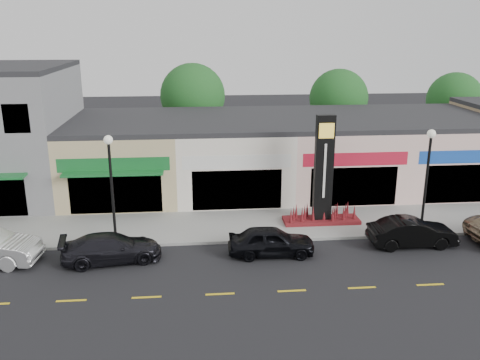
{
  "coord_description": "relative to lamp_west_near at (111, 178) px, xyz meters",
  "views": [
    {
      "loc": [
        -3.82,
        -21.66,
        10.59
      ],
      "look_at": [
        -1.55,
        4.0,
        2.77
      ],
      "focal_mm": 38.0,
      "sensor_mm": 36.0,
      "label": 1
    }
  ],
  "objects": [
    {
      "name": "ground",
      "position": [
        8.0,
        -2.5,
        -3.48
      ],
      "size": [
        120.0,
        120.0,
        0.0
      ],
      "primitive_type": "plane",
      "color": "black",
      "rests_on": "ground"
    },
    {
      "name": "shop_cream",
      "position": [
        6.5,
        8.97,
        -1.08
      ],
      "size": [
        7.0,
        10.01,
        4.8
      ],
      "color": "beige",
      "rests_on": "ground"
    },
    {
      "name": "shop_beige",
      "position": [
        -0.5,
        8.96,
        -1.08
      ],
      "size": [
        7.0,
        10.85,
        4.8
      ],
      "color": "tan",
      "rests_on": "ground"
    },
    {
      "name": "pylon_sign",
      "position": [
        11.0,
        1.7,
        -1.2
      ],
      "size": [
        4.2,
        1.3,
        6.0
      ],
      "color": "#580F1F",
      "rests_on": "sidewalk"
    },
    {
      "name": "lamp_east_near",
      "position": [
        16.0,
        0.0,
        0.0
      ],
      "size": [
        0.44,
        0.44,
        5.47
      ],
      "color": "black",
      "rests_on": "sidewalk"
    },
    {
      "name": "tree_rear_mid",
      "position": [
        16.0,
        17.0,
        1.41
      ],
      "size": [
        4.8,
        4.8,
        7.29
      ],
      "color": "#382619",
      "rests_on": "ground"
    },
    {
      "name": "curb",
      "position": [
        8.0,
        -0.4,
        -3.4
      ],
      "size": [
        52.0,
        0.2,
        0.15
      ],
      "primitive_type": "cube",
      "color": "gray",
      "rests_on": "ground"
    },
    {
      "name": "sidewalk",
      "position": [
        8.0,
        1.85,
        -3.4
      ],
      "size": [
        52.0,
        4.3,
        0.15
      ],
      "primitive_type": "cube",
      "color": "gray",
      "rests_on": "ground"
    },
    {
      "name": "tree_rear_east",
      "position": [
        26.0,
        17.0,
        1.15
      ],
      "size": [
        4.6,
        4.6,
        6.94
      ],
      "color": "#382619",
      "rests_on": "ground"
    },
    {
      "name": "tree_rear_west",
      "position": [
        4.0,
        17.0,
        1.74
      ],
      "size": [
        5.2,
        5.2,
        7.83
      ],
      "color": "#382619",
      "rests_on": "ground"
    },
    {
      "name": "car_black_conv",
      "position": [
        14.83,
        -1.49,
        -2.76
      ],
      "size": [
        1.53,
        4.33,
        1.43
      ],
      "primitive_type": "imported",
      "rotation": [
        0.0,
        0.0,
        1.57
      ],
      "color": "black",
      "rests_on": "ground"
    },
    {
      "name": "shop_pink_e",
      "position": [
        20.5,
        8.97,
        -1.08
      ],
      "size": [
        7.0,
        10.01,
        4.8
      ],
      "color": "beige",
      "rests_on": "ground"
    },
    {
      "name": "shop_pink_w",
      "position": [
        13.5,
        8.97,
        -1.08
      ],
      "size": [
        7.0,
        10.01,
        4.8
      ],
      "color": "beige",
      "rests_on": "ground"
    },
    {
      "name": "car_dark_sedan",
      "position": [
        0.11,
        -1.97,
        -2.81
      ],
      "size": [
        2.54,
        4.82,
        1.33
      ],
      "primitive_type": "imported",
      "rotation": [
        0.0,
        0.0,
        1.72
      ],
      "color": "black",
      "rests_on": "ground"
    },
    {
      "name": "car_black_sedan",
      "position": [
        7.65,
        -1.93,
        -2.77
      ],
      "size": [
        1.78,
        4.18,
        1.41
      ],
      "primitive_type": "imported",
      "rotation": [
        0.0,
        0.0,
        1.54
      ],
      "color": "black",
      "rests_on": "ground"
    },
    {
      "name": "lamp_west_near",
      "position": [
        0.0,
        0.0,
        0.0
      ],
      "size": [
        0.44,
        0.44,
        5.47
      ],
      "color": "black",
      "rests_on": "sidewalk"
    }
  ]
}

